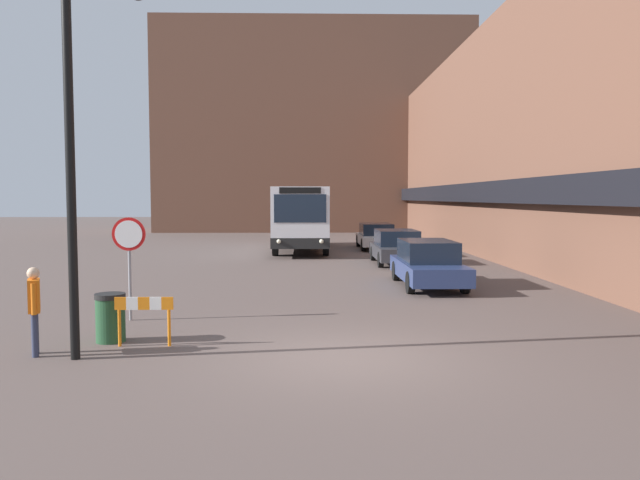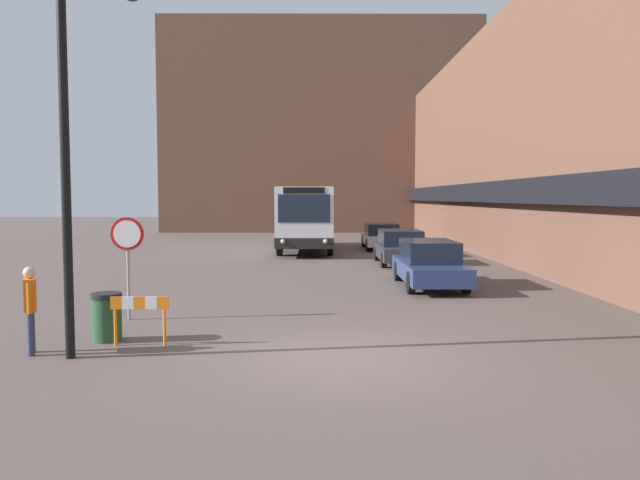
{
  "view_description": "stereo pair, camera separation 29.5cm",
  "coord_description": "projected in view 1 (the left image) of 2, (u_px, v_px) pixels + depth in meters",
  "views": [
    {
      "loc": [
        -0.67,
        -10.8,
        2.82
      ],
      "look_at": [
        -0.27,
        6.77,
        1.62
      ],
      "focal_mm": 35.0,
      "sensor_mm": 36.0,
      "label": 1
    },
    {
      "loc": [
        -0.37,
        -10.81,
        2.82
      ],
      "look_at": [
        -0.27,
        6.77,
        1.62
      ],
      "focal_mm": 35.0,
      "sensor_mm": 36.0,
      "label": 2
    }
  ],
  "objects": [
    {
      "name": "trash_bin",
      "position": [
        110.0,
        317.0,
        12.16
      ],
      "size": [
        0.59,
        0.59,
        0.95
      ],
      "color": "#234C2D",
      "rests_on": "ground_plane"
    },
    {
      "name": "parked_car_back",
      "position": [
        376.0,
        236.0,
        34.25
      ],
      "size": [
        1.92,
        4.85,
        1.39
      ],
      "color": "silver",
      "rests_on": "ground_plane"
    },
    {
      "name": "stop_sign",
      "position": [
        129.0,
        246.0,
        14.18
      ],
      "size": [
        0.76,
        0.08,
        2.37
      ],
      "color": "gray",
      "rests_on": "ground_plane"
    },
    {
      "name": "parked_car_front",
      "position": [
        428.0,
        263.0,
        19.75
      ],
      "size": [
        1.81,
        4.72,
        1.46
      ],
      "color": "navy",
      "rests_on": "ground_plane"
    },
    {
      "name": "building_row_right",
      "position": [
        496.0,
        151.0,
        34.78
      ],
      "size": [
        5.5,
        60.0,
        10.83
      ],
      "color": "brown",
      "rests_on": "ground_plane"
    },
    {
      "name": "building_backdrop_far",
      "position": [
        314.0,
        130.0,
        53.32
      ],
      "size": [
        26.0,
        8.0,
        17.2
      ],
      "color": "brown",
      "rests_on": "ground_plane"
    },
    {
      "name": "ground_plane",
      "position": [
        344.0,
        357.0,
        10.98
      ],
      "size": [
        160.0,
        160.0,
        0.0
      ],
      "primitive_type": "plane",
      "color": "brown"
    },
    {
      "name": "parked_car_middle",
      "position": [
        397.0,
        247.0,
        26.51
      ],
      "size": [
        1.92,
        4.56,
        1.44
      ],
      "color": "#38383D",
      "rests_on": "ground_plane"
    },
    {
      "name": "pedestrian",
      "position": [
        34.0,
        302.0,
        11.07
      ],
      "size": [
        0.34,
        0.48,
        1.59
      ],
      "rotation": [
        0.0,
        0.0,
        -1.19
      ],
      "color": "#333851",
      "rests_on": "ground_plane"
    },
    {
      "name": "construction_barricade",
      "position": [
        144.0,
        311.0,
        11.77
      ],
      "size": [
        1.1,
        0.06,
        0.94
      ],
      "color": "orange",
      "rests_on": "ground_plane"
    },
    {
      "name": "street_lamp",
      "position": [
        86.0,
        123.0,
        10.61
      ],
      "size": [
        1.46,
        0.36,
        6.61
      ],
      "color": "black",
      "rests_on": "ground_plane"
    },
    {
      "name": "city_bus",
      "position": [
        301.0,
        216.0,
        33.19
      ],
      "size": [
        2.72,
        10.22,
        3.32
      ],
      "color": "silver",
      "rests_on": "ground_plane"
    }
  ]
}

